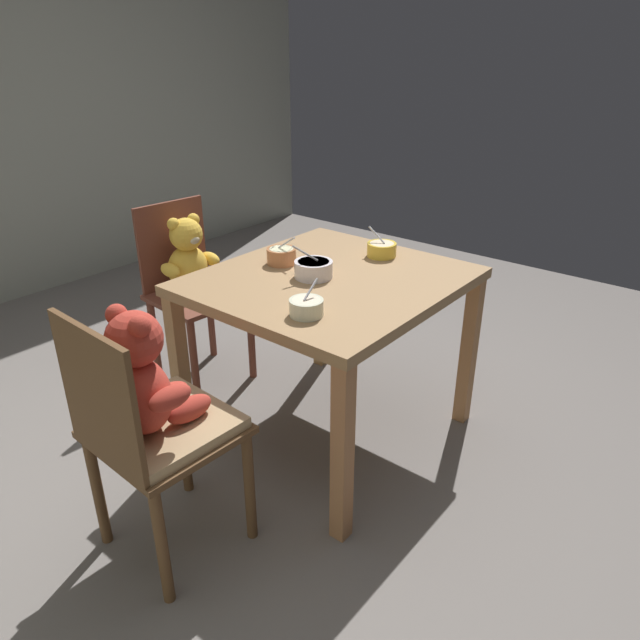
# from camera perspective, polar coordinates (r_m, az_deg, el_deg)

# --- Properties ---
(ground_plane) EXTENTS (5.20, 5.20, 0.04)m
(ground_plane) POSITION_cam_1_polar(r_m,az_deg,el_deg) (2.64, 0.86, -10.98)
(ground_plane) COLOR slate
(dining_table) EXTENTS (0.98, 0.89, 0.72)m
(dining_table) POSITION_cam_1_polar(r_m,az_deg,el_deg) (2.31, 0.96, 2.14)
(dining_table) COLOR #957048
(dining_table) RESTS_ON ground_plane
(teddy_chair_near_left) EXTENTS (0.42, 0.43, 0.88)m
(teddy_chair_near_left) POSITION_cam_1_polar(r_m,az_deg,el_deg) (1.84, -16.31, -7.74)
(teddy_chair_near_left) COLOR brown
(teddy_chair_near_left) RESTS_ON ground_plane
(teddy_chair_far_center) EXTENTS (0.43, 0.43, 0.87)m
(teddy_chair_far_center) POSITION_cam_1_polar(r_m,az_deg,el_deg) (2.87, -12.46, 4.55)
(teddy_chair_far_center) COLOR brown
(teddy_chair_far_center) RESTS_ON ground_plane
(porridge_bowl_terracotta_far_center) EXTENTS (0.12, 0.13, 0.12)m
(porridge_bowl_terracotta_far_center) POSITION_cam_1_polar(r_m,az_deg,el_deg) (2.41, -3.75, 6.26)
(porridge_bowl_terracotta_far_center) COLOR #BD7246
(porridge_bowl_terracotta_far_center) RESTS_ON dining_table
(porridge_bowl_yellow_near_right) EXTENTS (0.12, 0.13, 0.12)m
(porridge_bowl_yellow_near_right) POSITION_cam_1_polar(r_m,az_deg,el_deg) (2.50, 6.00, 6.84)
(porridge_bowl_yellow_near_right) COLOR yellow
(porridge_bowl_yellow_near_right) RESTS_ON dining_table
(porridge_bowl_cream_near_left) EXTENTS (0.12, 0.11, 0.11)m
(porridge_bowl_cream_near_left) POSITION_cam_1_polar(r_m,az_deg,el_deg) (1.94, -1.33, 1.27)
(porridge_bowl_cream_near_left) COLOR beige
(porridge_bowl_cream_near_left) RESTS_ON dining_table
(porridge_bowl_white_center) EXTENTS (0.15, 0.15, 0.14)m
(porridge_bowl_white_center) POSITION_cam_1_polar(r_m,az_deg,el_deg) (2.26, -0.64, 4.99)
(porridge_bowl_white_center) COLOR silver
(porridge_bowl_white_center) RESTS_ON dining_table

